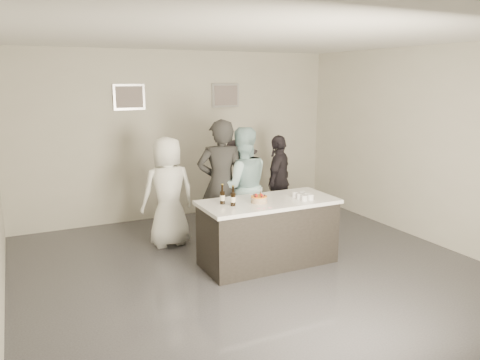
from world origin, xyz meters
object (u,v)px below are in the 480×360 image
at_px(cake, 259,200).
at_px(person_guest_right, 279,180).
at_px(person_guest_back, 240,187).
at_px(person_main_blue, 242,187).
at_px(beer_bottle_b, 233,196).
at_px(person_guest_left, 168,192).
at_px(beer_bottle_a, 222,194).
at_px(person_main_black, 221,185).
at_px(bar_counter, 268,232).

bearing_deg(cake, person_guest_right, 51.65).
height_order(cake, person_guest_back, person_guest_back).
xyz_separation_m(cake, person_main_blue, (0.20, 0.91, -0.03)).
bearing_deg(person_guest_back, beer_bottle_b, 33.20).
bearing_deg(person_guest_left, beer_bottle_a, 104.55).
height_order(beer_bottle_a, person_guest_back, person_guest_back).
bearing_deg(person_main_black, person_guest_back, -119.16).
bearing_deg(person_main_black, beer_bottle_a, 86.33).
xyz_separation_m(person_main_black, person_main_blue, (0.35, 0.00, -0.07)).
height_order(beer_bottle_a, person_guest_right, person_guest_right).
distance_m(person_guest_left, person_guest_back, 1.22).
xyz_separation_m(cake, person_guest_back, (0.39, 1.40, -0.15)).
relative_size(beer_bottle_a, person_main_blue, 0.14).
height_order(bar_counter, beer_bottle_b, beer_bottle_b).
bearing_deg(cake, bar_counter, 16.50).
xyz_separation_m(person_main_blue, person_guest_back, (0.19, 0.48, -0.12)).
distance_m(beer_bottle_b, person_guest_right, 2.20).
distance_m(bar_counter, person_main_blue, 0.98).
bearing_deg(person_main_blue, beer_bottle_b, 67.56).
bearing_deg(person_main_black, bar_counter, 129.14).
relative_size(person_main_black, person_guest_back, 1.24).
distance_m(bar_counter, person_guest_back, 1.40).
relative_size(person_main_black, person_guest_left, 1.16).
bearing_deg(beer_bottle_b, cake, -0.74).
xyz_separation_m(bar_counter, person_guest_right, (1.03, 1.46, 0.34)).
distance_m(person_main_black, person_main_blue, 0.35).
xyz_separation_m(beer_bottle_b, person_guest_back, (0.77, 1.39, -0.25)).
relative_size(bar_counter, person_guest_back, 1.19).
bearing_deg(beer_bottle_b, person_main_blue, 57.69).
distance_m(beer_bottle_a, beer_bottle_b, 0.17).
xyz_separation_m(bar_counter, beer_bottle_a, (-0.64, 0.09, 0.58)).
xyz_separation_m(beer_bottle_a, beer_bottle_b, (0.09, -0.14, 0.00)).
relative_size(beer_bottle_a, beer_bottle_b, 1.00).
relative_size(beer_bottle_a, person_guest_right, 0.17).
bearing_deg(bar_counter, person_guest_right, 54.93).
bearing_deg(person_guest_right, bar_counter, 12.13).
xyz_separation_m(person_guest_left, person_guest_back, (1.22, 0.04, -0.05)).
height_order(beer_bottle_a, beer_bottle_b, same).
xyz_separation_m(cake, person_guest_right, (1.20, 1.52, -0.15)).
height_order(bar_counter, person_guest_back, person_guest_back).
bearing_deg(beer_bottle_a, bar_counter, -8.43).
xyz_separation_m(bar_counter, person_guest_back, (0.22, 1.35, 0.33)).
height_order(person_main_blue, person_guest_left, person_main_blue).
relative_size(beer_bottle_b, person_guest_left, 0.16).
distance_m(person_main_black, person_guest_left, 0.82).
bearing_deg(beer_bottle_b, person_guest_back, 61.06).
relative_size(bar_counter, person_guest_right, 1.18).
relative_size(cake, person_main_blue, 0.12).
bearing_deg(cake, person_guest_left, 121.43).
relative_size(cake, person_guest_back, 0.14).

